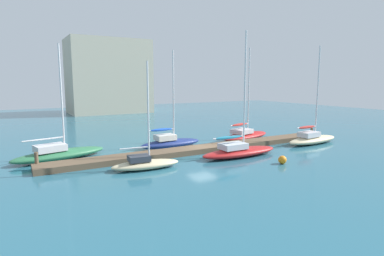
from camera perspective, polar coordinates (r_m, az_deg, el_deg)
ground_plane at (r=30.43m, az=1.88°, el=-4.21°), size 120.00×120.00×0.00m
dock_pier at (r=30.37m, az=1.89°, el=-3.76°), size 29.18×2.04×0.48m
dock_piling_near_end at (r=26.81m, az=-26.08°, el=-5.32°), size 0.28×0.28×1.36m
dock_piling_far_end at (r=38.98m, az=20.63°, el=-0.94°), size 0.28×0.28×1.36m
sailboat_0 at (r=29.44m, az=-22.72°, el=-4.17°), size 8.21×3.99×9.71m
sailboat_1 at (r=24.59m, az=-8.40°, el=-6.20°), size 5.41×2.19×8.12m
sailboat_2 at (r=32.08m, az=-3.95°, el=-2.48°), size 6.65×2.27×9.63m
sailboat_3 at (r=28.56m, az=8.41°, el=-3.97°), size 7.76×2.21×10.93m
sailboat_4 at (r=37.17m, az=9.50°, el=-1.16°), size 7.78×4.14×10.33m
sailboat_5 at (r=36.36m, az=20.74°, el=-1.73°), size 7.33×2.46×10.26m
mooring_buoy_orange at (r=26.86m, az=15.89°, el=-5.50°), size 0.68×0.68×0.68m
harbor_building_distant at (r=69.99m, az=-14.74°, el=8.89°), size 16.11×10.42×15.13m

